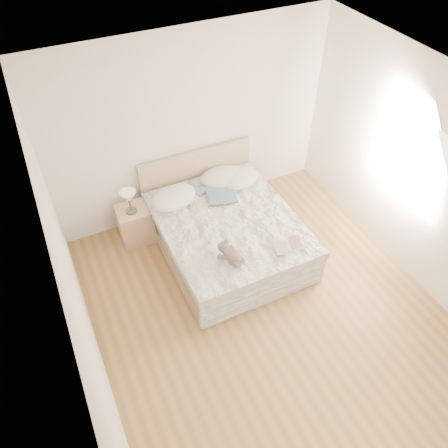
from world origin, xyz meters
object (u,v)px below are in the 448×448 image
Objects in this scene: table_lamp at (129,198)px; photo_book at (184,198)px; bed at (226,232)px; nightstand at (136,224)px; childrens_book at (289,245)px; teddy_bear at (232,259)px.

photo_book is at bearing -10.47° from table_lamp.
bed is 0.73m from photo_book.
nightstand is 1.65× the size of photo_book.
table_lamp is at bearing 148.41° from bed.
teddy_bear is at bearing -168.07° from childrens_book.
bed is 6.31× the size of photo_book.
teddy_bear is (0.81, -1.41, -0.15)m from table_lamp.
bed is 5.74× the size of childrens_book.
nightstand is 1.65× the size of table_lamp.
teddy_bear reaches higher than childrens_book.
childrens_book is (1.51, -1.52, 0.35)m from nightstand.
childrens_book is at bearing -76.64° from photo_book.
teddy_bear is (-0.28, -0.74, 0.34)m from bed.
nightstand is 1.73× the size of teddy_bear.
childrens_book is 0.74m from teddy_bear.
bed is at bearing -33.44° from nightstand.
photo_book is at bearing -13.37° from nightstand.
photo_book and childrens_book have the same top height.
nightstand is 1.68m from teddy_bear.
bed is at bearing 49.88° from teddy_bear.
photo_book is 0.91× the size of childrens_book.
table_lamp reaches higher than nightstand.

